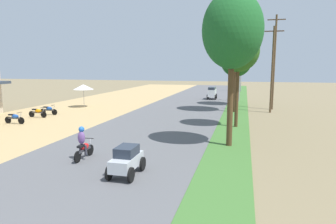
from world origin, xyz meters
TOP-DOWN VIEW (x-y plane):
  - parked_motorbike_fourth at (-11.14, 17.90)m, footprint 1.80×0.54m
  - parked_motorbike_fifth at (-11.32, 20.91)m, footprint 1.80×0.54m
  - parked_motorbike_sixth at (-11.30, 22.45)m, footprint 1.80×0.54m
  - vendor_umbrella at (-10.82, 28.08)m, footprint 2.20×2.20m
  - median_tree_nearest at (5.69, 15.39)m, footprint 3.34×3.34m
  - median_tree_second at (5.92, 21.06)m, footprint 3.05×3.05m
  - median_tree_third at (5.53, 28.57)m, footprint 3.98×3.98m
  - median_tree_fourth at (5.43, 34.14)m, footprint 3.60×3.60m
  - streetlamp_near at (5.80, 38.01)m, footprint 3.16×0.20m
  - streetlamp_mid at (5.80, 53.60)m, footprint 3.16×0.20m
  - utility_pole_near at (9.39, 31.79)m, footprint 1.80×0.20m
  - utility_pole_far at (9.02, 29.38)m, footprint 1.80×0.20m
  - car_hatchback_silver at (1.78, 9.40)m, footprint 1.04×2.00m
  - car_van_white at (2.16, 39.60)m, footprint 1.19×2.41m
  - motorbike_ahead_second at (-1.08, 10.90)m, footprint 0.54×1.80m

SIDE VIEW (x-z plane):
  - parked_motorbike_fourth at x=-11.14m, z-range 0.08..1.02m
  - parked_motorbike_fifth at x=-11.32m, z-range 0.08..1.02m
  - parked_motorbike_sixth at x=-11.30m, z-range 0.08..1.02m
  - car_hatchback_silver at x=1.78m, z-range 0.13..1.36m
  - motorbike_ahead_second at x=-1.08m, z-range 0.03..1.69m
  - car_van_white at x=2.16m, z-range 0.19..1.86m
  - vendor_umbrella at x=-10.82m, z-range 1.05..3.57m
  - utility_pole_far at x=9.02m, z-range 0.19..8.60m
  - streetlamp_mid at x=5.80m, z-range 0.65..8.23m
  - streetlamp_near at x=5.80m, z-range 0.66..8.49m
  - utility_pole_near at x=9.39m, z-range 0.19..10.01m
  - median_tree_fourth at x=5.43m, z-range 1.69..8.83m
  - median_tree_second at x=5.92m, z-range 2.08..9.30m
  - median_tree_nearest at x=5.69m, z-range 2.20..10.83m
  - median_tree_third at x=5.53m, z-range 2.71..12.75m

